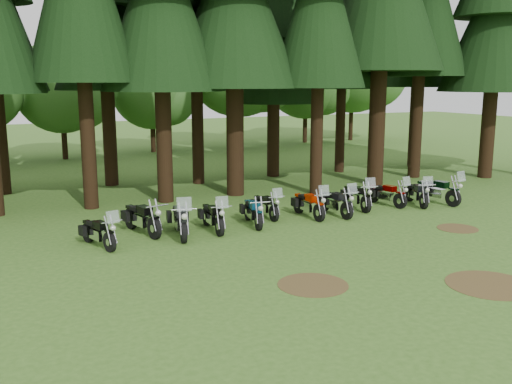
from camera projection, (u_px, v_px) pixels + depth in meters
ground at (361, 249)px, 17.42m from camera, size 120.00×120.00×0.00m
pine_back_4 at (274, 18)px, 29.25m from camera, size 4.94×4.94×13.78m
decid_3 at (66, 89)px, 36.57m from camera, size 6.12×5.95×7.65m
decid_4 at (156, 91)px, 40.40m from camera, size 5.93×5.76×7.41m
decid_5 at (245, 65)px, 42.45m from camera, size 8.45×8.21×10.56m
decid_6 at (310, 79)px, 46.66m from camera, size 7.06×6.86×8.82m
decid_7 at (358, 67)px, 48.32m from camera, size 8.44×8.20×10.55m
dirt_patch_0 at (313, 285)px, 14.35m from camera, size 1.80×1.80×0.01m
dirt_patch_1 at (458, 228)px, 19.83m from camera, size 1.40×1.40×0.01m
dirt_patch_2 at (490, 285)px, 14.35m from camera, size 2.20×2.20×0.01m
motorcycle_0 at (98, 233)px, 17.55m from camera, size 0.81×2.08×1.32m
motorcycle_1 at (142, 219)px, 19.07m from camera, size 0.64×2.39×0.98m
motorcycle_2 at (180, 221)px, 18.76m from camera, size 0.80×2.46×1.55m
motorcycle_3 at (213, 217)px, 19.46m from camera, size 0.51×2.23×1.40m
motorcycle_4 at (253, 213)px, 20.25m from camera, size 0.58×2.15×0.88m
motorcycle_5 at (266, 206)px, 21.36m from camera, size 0.38×2.05×1.29m
motorcycle_6 at (309, 205)px, 21.39m from camera, size 0.42×2.23×1.41m
motorcycle_7 at (335, 203)px, 21.70m from camera, size 0.42×2.23×1.41m
motorcycle_8 at (357, 197)px, 22.84m from camera, size 0.66×2.29×1.44m
motorcycle_9 at (386, 195)px, 23.43m from camera, size 0.59×2.15×1.35m
motorcycle_10 at (417, 194)px, 23.52m from camera, size 0.99×2.13×1.37m
motorcycle_11 at (437, 191)px, 23.85m from camera, size 0.58×2.41×1.51m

